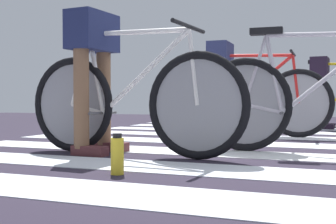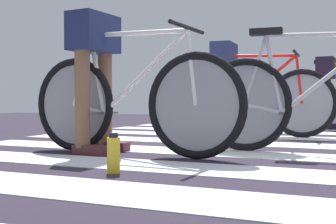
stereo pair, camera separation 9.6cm
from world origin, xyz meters
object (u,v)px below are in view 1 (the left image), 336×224
object	(u,v)px
cyclist_3_of_4	(221,75)
bicycle_1_of_4	(130,101)
cyclist_1_of_4	(93,63)
bicycle_2_of_4	(314,101)
bicycle_3_of_4	(249,101)
cyclist_4_of_4	(320,83)
water_bottle	(117,155)

from	to	relation	value
cyclist_3_of_4	bicycle_1_of_4	bearing A→B (deg)	-96.19
cyclist_1_of_4	bicycle_2_of_4	size ratio (longest dim) A/B	0.59
bicycle_3_of_4	cyclist_4_of_4	distance (m)	1.73
bicycle_2_of_4	cyclist_3_of_4	size ratio (longest dim) A/B	1.70
bicycle_3_of_4	cyclist_1_of_4	bearing A→B (deg)	-113.61
cyclist_1_of_4	water_bottle	size ratio (longest dim) A/B	4.75
bicycle_1_of_4	bicycle_2_of_4	distance (m)	1.34
cyclist_1_of_4	cyclist_3_of_4	xyz separation A→B (m)	(0.47, 1.91, -0.01)
cyclist_4_of_4	cyclist_1_of_4	bearing A→B (deg)	-109.19
cyclist_3_of_4	cyclist_4_of_4	world-z (taller)	cyclist_3_of_4
bicycle_2_of_4	cyclist_4_of_4	size ratio (longest dim) A/B	1.80
bicycle_2_of_4	water_bottle	bearing A→B (deg)	-128.08
cyclist_1_of_4	bicycle_2_of_4	distance (m)	1.64
bicycle_1_of_4	cyclist_4_of_4	size ratio (longest dim) A/B	1.80
bicycle_3_of_4	bicycle_2_of_4	bearing A→B (deg)	-62.99
bicycle_1_of_4	cyclist_1_of_4	size ratio (longest dim) A/B	1.68
bicycle_1_of_4	cyclist_1_of_4	xyz separation A→B (m)	(-0.31, 0.02, 0.28)
bicycle_1_of_4	water_bottle	size ratio (longest dim) A/B	7.98
cyclist_3_of_4	bicycle_3_of_4	bearing A→B (deg)	0.00
bicycle_1_of_4	cyclist_1_of_4	bearing A→B (deg)	180.00
bicycle_2_of_4	cyclist_4_of_4	distance (m)	2.95
cyclist_4_of_4	bicycle_3_of_4	bearing A→B (deg)	-109.55
cyclist_4_of_4	bicycle_1_of_4	bearing A→B (deg)	-104.60
bicycle_3_of_4	water_bottle	distance (m)	2.70
bicycle_1_of_4	water_bottle	distance (m)	0.84
bicycle_1_of_4	cyclist_3_of_4	distance (m)	1.96
bicycle_3_of_4	cyclist_4_of_4	world-z (taller)	cyclist_4_of_4
cyclist_1_of_4	bicycle_2_of_4	world-z (taller)	cyclist_1_of_4
cyclist_3_of_4	water_bottle	world-z (taller)	cyclist_3_of_4
cyclist_1_of_4	bicycle_2_of_4	xyz separation A→B (m)	(1.52, 0.55, -0.28)
cyclist_4_of_4	bicycle_2_of_4	bearing A→B (deg)	-85.24
cyclist_1_of_4	cyclist_4_of_4	world-z (taller)	cyclist_1_of_4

